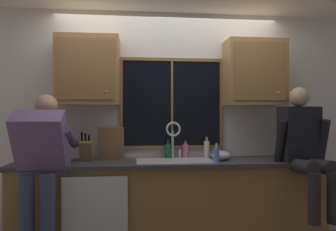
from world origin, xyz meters
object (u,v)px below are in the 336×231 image
object	(u,v)px
person_sitting_on_counter	(304,144)
bottle_amber_small	(168,150)
mixing_bowl	(221,156)
bottle_green_glass	(185,150)
soap_dispenser	(216,155)
knife_block	(86,150)
person_standing	(41,162)
bottle_tall_clear	(207,149)
cutting_board	(111,143)

from	to	relation	value
person_sitting_on_counter	bottle_amber_small	xyz separation A→B (m)	(-1.32, 0.48, -0.10)
mixing_bowl	bottle_green_glass	world-z (taller)	bottle_green_glass
mixing_bowl	person_sitting_on_counter	bearing A→B (deg)	-18.70
soap_dispenser	bottle_green_glass	xyz separation A→B (m)	(-0.25, 0.42, 0.00)
knife_block	bottle_green_glass	world-z (taller)	knife_block
knife_block	person_standing	bearing A→B (deg)	-129.69
person_sitting_on_counter	bottle_amber_small	distance (m)	1.41
soap_dispenser	bottle_tall_clear	bearing A→B (deg)	93.02
person_sitting_on_counter	mixing_bowl	bearing A→B (deg)	161.30
bottle_green_glass	bottle_amber_small	xyz separation A→B (m)	(-0.20, -0.03, 0.00)
cutting_board	bottle_tall_clear	size ratio (longest dim) A/B	1.43
mixing_bowl	soap_dispenser	world-z (taller)	soap_dispenser
knife_block	bottle_green_glass	xyz separation A→B (m)	(1.06, 0.16, -0.03)
soap_dispenser	bottle_tall_clear	xyz separation A→B (m)	(-0.02, 0.35, 0.03)
soap_dispenser	bottle_green_glass	bearing A→B (deg)	120.35
person_standing	person_sitting_on_counter	distance (m)	2.53
person_sitting_on_counter	bottle_tall_clear	distance (m)	1.00
person_standing	cutting_board	world-z (taller)	person_standing
bottle_tall_clear	bottle_green_glass	bearing A→B (deg)	163.11
cutting_board	bottle_green_glass	distance (m)	0.82
person_standing	person_sitting_on_counter	size ratio (longest dim) A/B	1.26
cutting_board	soap_dispenser	bearing A→B (deg)	-20.44
bottle_tall_clear	bottle_amber_small	world-z (taller)	bottle_tall_clear
mixing_bowl	bottle_amber_small	size ratio (longest dim) A/B	1.00
person_standing	cutting_board	distance (m)	0.81
person_standing	bottle_green_glass	bearing A→B (deg)	22.06
bottle_tall_clear	cutting_board	bearing A→B (deg)	177.49
person_standing	bottle_green_glass	size ratio (longest dim) A/B	8.26
knife_block	bottle_amber_small	distance (m)	0.87
mixing_bowl	bottle_tall_clear	size ratio (longest dim) A/B	0.84
soap_dispenser	bottle_amber_small	xyz separation A→B (m)	(-0.45, 0.39, 0.01)
person_sitting_on_counter	bottle_tall_clear	xyz separation A→B (m)	(-0.89, 0.44, -0.08)
bottle_amber_small	knife_block	bearing A→B (deg)	-171.28
person_standing	bottle_tall_clear	bearing A→B (deg)	17.05
cutting_board	bottle_amber_small	world-z (taller)	cutting_board
person_sitting_on_counter	bottle_amber_small	world-z (taller)	person_sitting_on_counter
mixing_bowl	soap_dispenser	distance (m)	0.20
cutting_board	soap_dispenser	world-z (taller)	cutting_board
person_sitting_on_counter	bottle_green_glass	world-z (taller)	person_sitting_on_counter
mixing_bowl	bottle_tall_clear	world-z (taller)	bottle_tall_clear
person_standing	soap_dispenser	bearing A→B (deg)	5.22
person_sitting_on_counter	mixing_bowl	world-z (taller)	person_sitting_on_counter
soap_dispenser	bottle_green_glass	distance (m)	0.48
cutting_board	bottle_tall_clear	bearing A→B (deg)	-2.51
cutting_board	soap_dispenser	size ratio (longest dim) A/B	1.78
knife_block	bottle_amber_small	size ratio (longest dim) A/B	1.58
knife_block	cutting_board	world-z (taller)	cutting_board
person_sitting_on_counter	person_standing	bearing A→B (deg)	-178.60
person_standing	mixing_bowl	world-z (taller)	person_standing
soap_dispenser	person_standing	bearing A→B (deg)	-174.78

